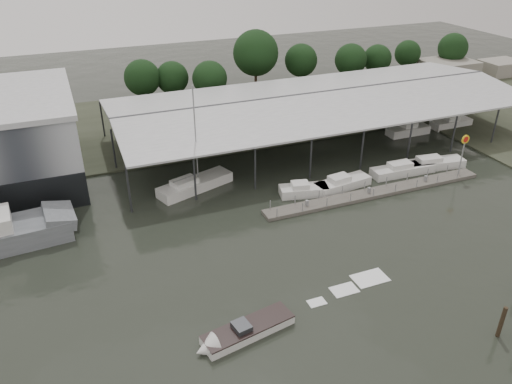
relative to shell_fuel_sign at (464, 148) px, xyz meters
name	(u,v)px	position (x,y,z in m)	size (l,w,h in m)	color
ground	(298,273)	(-27.00, -9.99, -3.93)	(200.00, 200.00, 0.00)	#232820
land_strip_far	(181,121)	(-27.00, 32.01, -3.83)	(140.00, 30.00, 0.30)	#3B4030
covered_boat_shed	(320,97)	(-10.00, 18.01, 2.20)	(58.24, 24.00, 6.96)	silver
floating_dock	(376,193)	(-12.00, 0.01, -3.72)	(28.00, 2.00, 1.40)	#5F5B54
shell_fuel_sign	(464,148)	(0.00, 0.00, 0.00)	(1.10, 0.18, 5.55)	gray
distant_commercial_buildings	(464,70)	(32.03, 34.70, -2.08)	(22.00, 8.00, 4.00)	gray
white_sailboat	(194,185)	(-31.26, 8.99, -3.28)	(9.63, 5.52, 12.68)	white
speedboat_underway	(241,333)	(-34.49, -15.41, -3.53)	(18.94, 5.28, 2.00)	white
moored_cruiser_0	(303,190)	(-19.90, 3.05, -3.31)	(5.90, 3.39, 1.70)	white
moored_cruiser_1	(342,183)	(-14.87, 2.85, -3.31)	(7.26, 3.10, 1.70)	white
moored_cruiser_2	(402,169)	(-5.95, 3.28, -3.31)	(8.41, 2.49, 1.70)	white
moored_cruiser_3	(431,164)	(-1.49, 3.29, -3.31)	(8.92, 3.33, 1.70)	white
horizon_tree_line	(294,61)	(-4.40, 37.90, 2.27)	(67.35, 11.38, 11.86)	black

